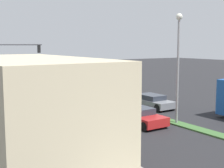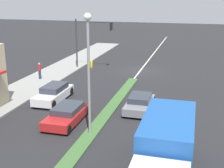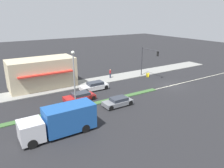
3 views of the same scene
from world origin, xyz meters
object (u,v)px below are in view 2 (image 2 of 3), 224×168
Objects in this scene: pedestrian at (40,70)px; suv_grey at (140,103)px; van_white at (54,93)px; hatchback_red at (67,114)px; delivery_truck at (166,152)px; traffic_signal_main at (88,35)px; street_lamp at (88,60)px; warning_aframe_sign at (90,64)px.

suv_grey is (-11.41, 5.89, -0.43)m from pedestrian.
pedestrian reaches higher than van_white.
suv_grey is 5.63m from hatchback_red.
pedestrian is at bearing -53.31° from hatchback_red.
traffic_signal_main is at bearing -61.87° from delivery_truck.
traffic_signal_main is at bearing -84.54° from van_white.
hatchback_red is at bearing -35.23° from street_lamp.
street_lamp is 5.00m from hatchback_red.
hatchback_red is (4.40, 3.51, -0.01)m from suv_grey.
van_white is (-1.12, 11.76, -3.25)m from traffic_signal_main.
suv_grey and hatchback_red have the same top height.
van_white reaches higher than hatchback_red.
suv_grey is 7.21m from van_white.
warning_aframe_sign is 14.88m from suv_grey.
van_white is at bearing -42.15° from delivery_truck.
van_white is at bearing 126.97° from pedestrian.
suv_grey is 0.90× the size of hatchback_red.
traffic_signal_main is 1.29× the size of hatchback_red.
traffic_signal_main is 1.42× the size of suv_grey.
traffic_signal_main is 7.48m from pedestrian.
warning_aframe_sign is 0.19× the size of van_white.
street_lamp reaches higher than delivery_truck.
pedestrian reaches higher than warning_aframe_sign.
delivery_truck is (-11.12, 20.81, -2.43)m from traffic_signal_main.
delivery_truck is at bearing 134.14° from pedestrian.
van_white is (7.20, -0.31, 0.08)m from suv_grey.
street_lamp is 1.64× the size of van_white.
street_lamp is at bearing 109.10° from warning_aframe_sign.
pedestrian is 7.00m from van_white.
traffic_signal_main is 6.69× the size of warning_aframe_sign.
pedestrian is 11.74m from hatchback_red.
delivery_truck is 8.95m from hatchback_red.
traffic_signal_main is 3.36× the size of pedestrian.
traffic_signal_main reaches higher than delivery_truck.
warning_aframe_sign is at bearing -62.41° from delivery_truck.
traffic_signal_main is 15.03m from suv_grey.
hatchback_red is (7.20, -5.24, -0.90)m from delivery_truck.
traffic_signal_main reaches higher than pedestrian.
street_lamp is 6.94m from suv_grey.
street_lamp is at bearing 66.52° from suv_grey.
van_white is (10.00, -9.05, -0.82)m from delivery_truck.
delivery_truck is (-14.21, 14.64, 0.47)m from pedestrian.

